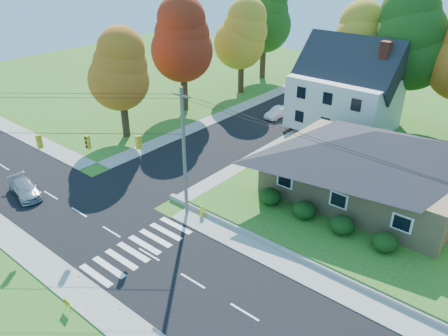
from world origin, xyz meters
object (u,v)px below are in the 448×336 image
Objects in this scene: ranch_house at (370,162)px; silver_sedan at (25,189)px; fire_hydrant at (202,211)px; white_car at (278,112)px.

silver_sedan is at bearing -141.27° from ranch_house.
silver_sedan is at bearing -152.12° from fire_hydrant.
white_car reaches higher than silver_sedan.
white_car reaches higher than fire_hydrant.
ranch_house is 15.81× the size of fire_hydrant.
ranch_house is at bearing -40.34° from silver_sedan.
white_car is at bearing 144.88° from ranch_house.
ranch_house is 3.92× the size of white_car.
white_car is 4.04× the size of fire_hydrant.
ranch_house reaches higher than fire_hydrant.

